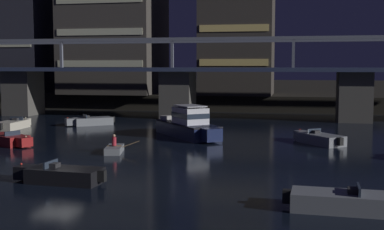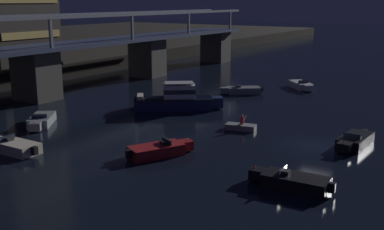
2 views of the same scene
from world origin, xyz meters
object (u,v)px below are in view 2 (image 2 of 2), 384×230
at_px(cabin_cruiser_near_left, 176,99).
at_px(speedboat_far_center, 13,146).
at_px(speedboat_far_right, 292,181).
at_px(speedboat_mid_left, 159,150).
at_px(speedboat_mid_center, 242,90).
at_px(speedboat_far_left, 301,85).
at_px(dinghy_with_paddler, 241,127).
at_px(speedboat_mid_right, 354,141).
at_px(speedboat_near_center, 41,120).
at_px(river_bridge, 35,64).

relative_size(cabin_cruiser_near_left, speedboat_far_center, 1.63).
bearing_deg(speedboat_far_right, speedboat_mid_left, 87.01).
bearing_deg(speedboat_mid_center, speedboat_mid_left, -167.29).
distance_m(speedboat_far_left, dinghy_with_paddler, 21.94).
bearing_deg(speedboat_mid_right, speedboat_far_center, 125.81).
xyz_separation_m(speedboat_near_center, speedboat_far_right, (-1.67, -24.39, 0.00)).
bearing_deg(speedboat_mid_left, speedboat_mid_right, -48.81).
xyz_separation_m(river_bridge, speedboat_mid_center, (15.66, -17.92, -3.63)).
bearing_deg(speedboat_mid_left, cabin_cruiser_near_left, 29.69).
bearing_deg(dinghy_with_paddler, speedboat_near_center, 117.66).
bearing_deg(cabin_cruiser_near_left, dinghy_with_paddler, -110.97).
distance_m(speedboat_near_center, speedboat_far_right, 24.45).
bearing_deg(river_bridge, speedboat_far_left, -44.81).
relative_size(river_bridge, cabin_cruiser_near_left, 10.22).
xyz_separation_m(river_bridge, speedboat_near_center, (-7.25, -9.27, -3.63)).
distance_m(cabin_cruiser_near_left, speedboat_far_left, 19.50).
distance_m(cabin_cruiser_near_left, speedboat_mid_left, 14.97).
xyz_separation_m(cabin_cruiser_near_left, dinghy_with_paddler, (-3.54, -9.23, -0.77)).
xyz_separation_m(speedboat_mid_right, speedboat_far_left, (21.32, 11.97, 0.00)).
bearing_deg(speedboat_mid_left, speedboat_far_left, 1.13).
xyz_separation_m(speedboat_far_left, dinghy_with_paddler, (-21.80, -2.44, -0.14)).
height_order(speedboat_mid_right, dinghy_with_paddler, dinghy_with_paddler).
height_order(river_bridge, cabin_cruiser_near_left, river_bridge).
bearing_deg(cabin_cruiser_near_left, speedboat_far_center, 173.10).
distance_m(speedboat_mid_right, speedboat_far_right, 10.53).
relative_size(speedboat_near_center, speedboat_mid_left, 0.95).
height_order(speedboat_mid_right, speedboat_far_center, same).
relative_size(speedboat_mid_right, speedboat_far_left, 1.18).
relative_size(speedboat_mid_center, dinghy_with_paddler, 1.68).
height_order(cabin_cruiser_near_left, speedboat_far_center, cabin_cruiser_near_left).
bearing_deg(speedboat_far_center, speedboat_mid_right, -54.19).
xyz_separation_m(speedboat_far_center, speedboat_far_right, (4.65, -19.93, 0.00)).
distance_m(speedboat_mid_left, speedboat_far_right, 10.33).
relative_size(cabin_cruiser_near_left, speedboat_mid_center, 1.83).
bearing_deg(speedboat_far_center, speedboat_near_center, 35.24).
bearing_deg(river_bridge, speedboat_near_center, -128.04).
bearing_deg(speedboat_far_left, river_bridge, 135.19).
bearing_deg(speedboat_mid_center, speedboat_near_center, 159.32).
distance_m(speedboat_mid_left, speedboat_mid_center, 24.65).
bearing_deg(speedboat_far_center, cabin_cruiser_near_left, -6.90).
xyz_separation_m(speedboat_mid_right, dinghy_with_paddler, (-0.48, 9.53, -0.14)).
height_order(speedboat_far_left, dinghy_with_paddler, dinghy_with_paddler).
distance_m(river_bridge, speedboat_far_center, 19.65).
height_order(speedboat_near_center, dinghy_with_paddler, dinghy_with_paddler).
xyz_separation_m(speedboat_near_center, speedboat_mid_left, (-1.13, -14.07, 0.00)).
bearing_deg(river_bridge, cabin_cruiser_near_left, -73.85).
xyz_separation_m(speedboat_near_center, speedboat_far_center, (-6.32, -4.46, 0.00)).
bearing_deg(dinghy_with_paddler, speedboat_mid_left, 169.09).
bearing_deg(speedboat_mid_center, speedboat_far_right, -147.37).
relative_size(cabin_cruiser_near_left, dinghy_with_paddler, 3.06).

